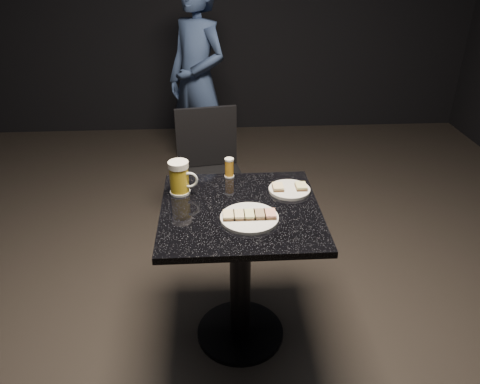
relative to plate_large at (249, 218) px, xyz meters
name	(u,v)px	position (x,y,z in m)	size (l,w,h in m)	color
floor	(240,333)	(-0.03, 0.10, -0.76)	(6.00, 6.00, 0.00)	black
plate_large	(249,218)	(0.00, 0.00, 0.00)	(0.25, 0.25, 0.01)	silver
plate_small	(289,190)	(0.21, 0.24, 0.00)	(0.19, 0.19, 0.01)	silver
patron	(198,83)	(-0.25, 2.00, 0.04)	(0.58, 0.38, 1.59)	navy
table	(240,253)	(-0.03, 0.10, -0.25)	(0.70, 0.70, 0.75)	black
beer_mug	(180,178)	(-0.30, 0.25, 0.07)	(0.14, 0.10, 0.16)	silver
beer_tumbler	(229,168)	(-0.07, 0.41, 0.04)	(0.05, 0.05, 0.10)	silver
chair	(210,168)	(-0.17, 1.04, -0.26)	(0.45, 0.45, 0.87)	black
canapes_on_plate_large	(249,215)	(0.00, 0.00, 0.02)	(0.22, 0.07, 0.02)	#4C3521
canapes_on_plate_small	(290,187)	(0.21, 0.24, 0.02)	(0.16, 0.07, 0.02)	#4C3521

